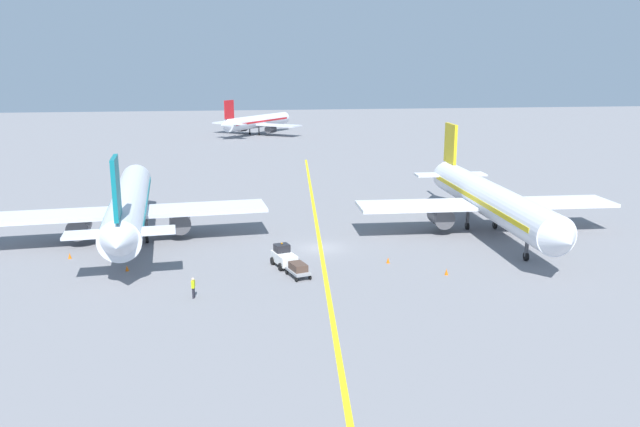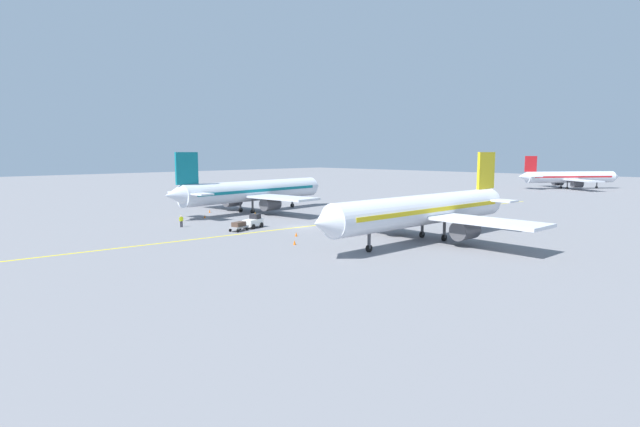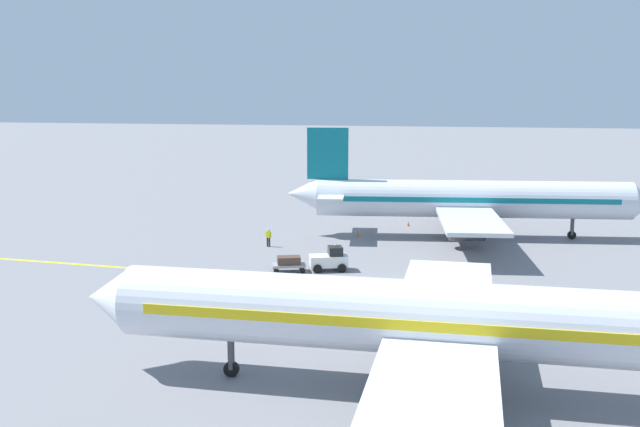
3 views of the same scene
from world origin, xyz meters
The scene contains 12 objects.
ground_plane centered at (0.00, 0.00, 0.00)m, with size 400.00×400.00×0.00m, color slate.
apron_yellow_centreline centered at (0.00, 0.00, 0.00)m, with size 0.40×120.00×0.01m, color yellow.
airplane_at_gate centered at (-19.08, 5.95, 3.71)m, with size 28.34×35.55×10.60m.
airplane_adjacent_stand centered at (18.73, 3.13, 3.71)m, with size 28.17×35.50×10.60m.
airplane_distant_taxiing centered at (-0.84, 106.55, 3.34)m, with size 23.07×27.39×9.54m.
baggage_tug_white centered at (-4.15, -5.24, 0.90)m, with size 2.44×3.30×2.11m.
baggage_cart_trailing centered at (-3.21, -8.40, 0.76)m, with size 2.09×2.89×1.24m.
ground_crew_worker centered at (-11.88, -12.13, 0.91)m, with size 0.30×0.57×1.68m.
traffic_cone_near_nose centered at (-18.04, -4.53, 0.28)m, with size 0.32×0.32×0.55m, color orange.
traffic_cone_mid_apron centered at (5.43, -5.74, 0.28)m, with size 0.32×0.32×0.55m, color orange.
traffic_cone_by_wingtip centered at (9.62, -9.73, 0.28)m, with size 0.32×0.32×0.55m, color orange.
traffic_cone_far_edge centered at (-23.94, 0.06, 0.28)m, with size 0.32×0.32×0.55m, color orange.
Camera 2 is at (51.91, -47.21, 10.55)m, focal length 28.00 mm.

